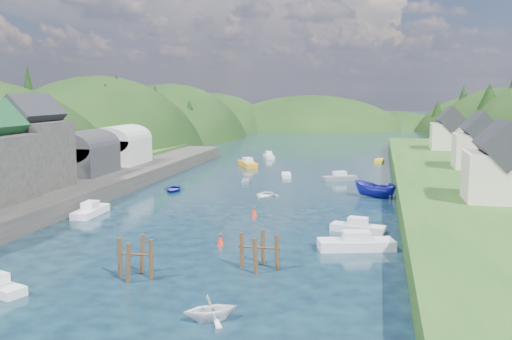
% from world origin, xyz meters
% --- Properties ---
extents(ground, '(600.00, 600.00, 0.00)m').
position_xyz_m(ground, '(0.00, 50.00, 0.00)').
color(ground, black).
rests_on(ground, ground).
extents(hillside_left, '(44.00, 245.56, 52.00)m').
position_xyz_m(hillside_left, '(-45.00, 75.00, -8.03)').
color(hillside_left, black).
rests_on(hillside_left, ground).
extents(far_hills, '(103.00, 68.00, 44.00)m').
position_xyz_m(far_hills, '(1.22, 174.01, -10.80)').
color(far_hills, black).
rests_on(far_hills, ground).
extents(hill_trees, '(92.60, 150.49, 12.43)m').
position_xyz_m(hill_trees, '(0.99, 64.16, 11.04)').
color(hill_trees, black).
rests_on(hill_trees, ground).
extents(quay_left, '(12.00, 110.00, 2.00)m').
position_xyz_m(quay_left, '(-24.00, 20.00, 1.00)').
color(quay_left, '#2D2B28').
rests_on(quay_left, ground).
extents(boat_sheds, '(7.00, 21.00, 7.50)m').
position_xyz_m(boat_sheds, '(-26.00, 39.00, 5.27)').
color(boat_sheds, '#2D2D30').
rests_on(boat_sheds, quay_left).
extents(terrace_right, '(16.00, 120.00, 2.40)m').
position_xyz_m(terrace_right, '(25.00, 40.00, 1.20)').
color(terrace_right, '#234719').
rests_on(terrace_right, ground).
extents(right_bank_cottages, '(9.00, 59.24, 8.41)m').
position_xyz_m(right_bank_cottages, '(28.00, 48.33, 5.84)').
color(right_bank_cottages, beige).
rests_on(right_bank_cottages, terrace_right).
extents(piling_cluster_near, '(2.97, 2.79, 3.53)m').
position_xyz_m(piling_cluster_near, '(-2.64, -1.89, 1.19)').
color(piling_cluster_near, '#382314').
rests_on(piling_cluster_near, ground).
extents(piling_cluster_far, '(3.37, 3.13, 3.33)m').
position_xyz_m(piling_cluster_far, '(5.85, 2.20, 1.10)').
color(piling_cluster_far, '#382314').
rests_on(piling_cluster_far, ground).
extents(channel_buoy_near, '(0.70, 0.70, 1.10)m').
position_xyz_m(channel_buoy_near, '(1.09, 7.97, 0.48)').
color(channel_buoy_near, red).
rests_on(channel_buoy_near, ground).
extents(channel_buoy_far, '(0.70, 0.70, 1.10)m').
position_xyz_m(channel_buoy_far, '(1.55, 19.91, 0.48)').
color(channel_buoy_far, red).
rests_on(channel_buoy_far, ground).
extents(moored_boats, '(34.85, 86.53, 2.31)m').
position_xyz_m(moored_boats, '(-0.19, 22.98, 0.64)').
color(moored_boats, white).
rests_on(moored_boats, ground).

